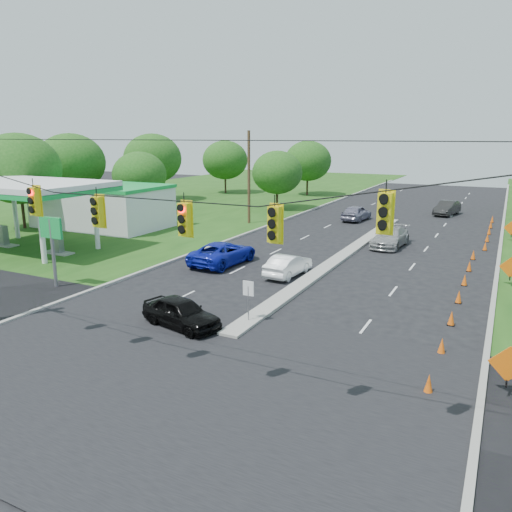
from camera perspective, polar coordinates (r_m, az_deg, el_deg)
The scene contains 38 objects.
ground at distance 18.84m, azimuth -9.60°, elevation -13.51°, with size 160.00×160.00×0.00m, color black.
grass_left at distance 52.91m, azimuth -23.21°, elevation 3.24°, with size 40.00×160.00×0.06m, color #1E4714.
cross_street at distance 18.84m, azimuth -9.60°, elevation -13.51°, with size 160.00×14.00×0.02m, color black.
curb_left at distance 48.63m, azimuth 1.71°, elevation 3.51°, with size 0.25×110.00×0.16m, color gray.
curb_right at distance 44.20m, azimuth 26.16°, elevation 1.08°, with size 0.25×110.00×0.16m, color gray.
median at distance 36.84m, azimuth 10.02°, elevation 0.02°, with size 1.00×34.00×0.18m, color gray.
median_sign at distance 22.99m, azimuth -0.88°, elevation -4.29°, with size 0.55×0.06×2.05m.
signal_span at distance 16.44m, azimuth -12.48°, elevation 0.78°, with size 25.60×0.32×9.00m.
utility_pole_far_left at distance 49.10m, azimuth -0.82°, elevation 8.91°, with size 0.28×0.28×9.00m, color #422D1C.
gas_station at distance 48.05m, azimuth -18.33°, elevation 5.81°, with size 18.40×19.70×5.20m.
cone_0 at distance 18.38m, azimuth 19.13°, elevation -13.63°, with size 0.32×0.32×0.70m, color #EA5B0F.
cone_1 at distance 21.55m, azimuth 20.47°, elevation -9.60°, with size 0.32×0.32×0.70m, color #EA5B0F.
cone_2 at distance 24.82m, azimuth 21.43°, elevation -6.61°, with size 0.32×0.32×0.70m, color #EA5B0F.
cone_3 at distance 28.14m, azimuth 22.17°, elevation -4.33°, with size 0.32×0.32×0.70m, color #EA5B0F.
cone_4 at distance 31.50m, azimuth 22.74°, elevation -2.52°, with size 0.32×0.32×0.70m, color #EA5B0F.
cone_5 at distance 34.88m, azimuth 23.20°, elevation -1.07°, with size 0.32×0.32×0.70m, color #EA5B0F.
cone_6 at distance 38.29m, azimuth 23.58°, elevation 0.13°, with size 0.32×0.32×0.70m, color #EA5B0F.
cone_7 at distance 41.69m, azimuth 24.72°, elevation 1.04°, with size 0.32×0.32×0.70m, color #EA5B0F.
cone_8 at distance 45.13m, azimuth 24.93°, elevation 1.90°, with size 0.32×0.32×0.70m, color #EA5B0F.
cone_9 at distance 48.57m, azimuth 25.10°, elevation 2.63°, with size 0.32×0.32×0.70m, color #EA5B0F.
cone_10 at distance 52.03m, azimuth 25.26°, elevation 3.27°, with size 0.32×0.32×0.70m, color #EA5B0F.
cone_11 at distance 55.49m, azimuth 25.39°, elevation 3.83°, with size 0.32×0.32×0.70m, color #EA5B0F.
work_sign_0 at distance 18.90m, azimuth 26.88°, elevation -11.12°, with size 1.27×0.58×1.37m.
work_sign_1 at distance 32.24m, azimuth 27.13°, elevation -1.25°, with size 1.27×0.58×1.37m.
work_sign_2 at distance 45.98m, azimuth 27.22°, elevation 2.79°, with size 1.27×0.58×1.37m.
tree_1 at distance 51.05m, azimuth -25.52°, elevation 9.00°, with size 7.56×7.56×8.82m.
tree_2 at distance 56.63m, azimuth -13.17°, elevation 9.02°, with size 5.88×5.88×6.86m.
tree_3 at distance 68.08m, azimuth -11.73°, elevation 10.86°, with size 7.56×7.56×8.82m.
tree_4 at distance 75.78m, azimuth -3.55°, elevation 10.89°, with size 6.72×6.72×7.84m.
tree_5 at distance 58.74m, azimuth 2.45°, elevation 9.51°, with size 5.88×5.88×6.86m.
tree_6 at distance 73.29m, azimuth 5.94°, elevation 10.76°, with size 6.72×6.72×7.84m.
tree_14 at distance 60.59m, azimuth -20.39°, elevation 9.99°, with size 7.56×7.56×8.82m.
black_sedan at distance 23.04m, azimuth -8.55°, elevation -6.42°, with size 1.65×4.09×1.40m, color black.
white_sedan at distance 31.10m, azimuth 3.70°, elevation -1.04°, with size 1.43×4.11×1.36m, color white.
blue_pickup at distance 33.87m, azimuth -3.78°, elevation 0.36°, with size 2.58×5.59×1.55m, color #111DAB.
silver_car_far at distance 40.55m, azimuth 15.08°, elevation 2.09°, with size 2.11×5.20×1.51m, color #979797.
silver_car_oncoming at distance 52.34m, azimuth 11.41°, elevation 4.86°, with size 1.88×4.68×1.59m, color slate.
dark_car_receding at distance 58.73m, azimuth 21.00°, elevation 5.14°, with size 1.65×4.73×1.56m, color black.
Camera 1 is at (10.17, -13.37, 8.53)m, focal length 35.00 mm.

